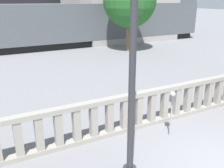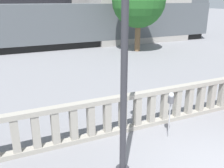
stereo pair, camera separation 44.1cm
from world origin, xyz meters
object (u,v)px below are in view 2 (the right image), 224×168
object	(u,v)px
lamppost	(125,30)
train_far	(1,16)
parking_meter	(171,102)
train_near	(59,25)
tree_left	(139,1)

from	to	relation	value
lamppost	train_far	size ratio (longest dim) A/B	0.21
parking_meter	train_far	size ratio (longest dim) A/B	0.05
train_near	parking_meter	bearing A→B (deg)	-91.72
parking_meter	train_far	bearing A→B (deg)	98.04
lamppost	tree_left	xyz separation A→B (m)	(7.63, 12.59, 0.42)
parking_meter	train_far	distance (m)	26.24
train_far	lamppost	bearing A→B (deg)	-86.47
train_near	train_far	world-z (taller)	train_far
train_near	train_far	bearing A→B (deg)	111.57
lamppost	train_near	size ratio (longest dim) A/B	0.21
parking_meter	train_near	size ratio (longest dim) A/B	0.05
lamppost	train_far	world-z (taller)	lamppost
lamppost	train_near	bearing A→B (deg)	81.47
parking_meter	train_near	distance (m)	15.54
parking_meter	tree_left	xyz separation A→B (m)	(5.62, 11.63, 2.62)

